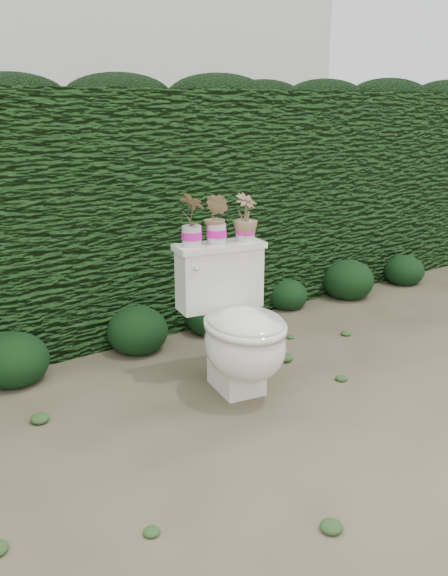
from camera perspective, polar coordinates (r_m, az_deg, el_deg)
ground at (r=3.32m, az=4.28°, el=-10.18°), size 60.00×60.00×0.00m
hedge at (r=4.36m, az=-9.23°, el=7.32°), size 8.00×1.00×1.60m
house_wall at (r=8.64m, az=-19.98°, el=19.23°), size 8.00×3.50×4.00m
toilet at (r=3.26m, az=1.32°, el=-3.88°), size 0.58×0.75×0.78m
potted_plant_left at (r=3.25m, az=-3.06°, el=6.31°), size 0.14×0.17×0.28m
potted_plant_center at (r=3.31m, az=-0.71°, el=6.39°), size 0.14×0.17×0.26m
potted_plant_right at (r=3.39m, az=2.01°, el=6.49°), size 0.17×0.17×0.25m
liriope_clump_2 at (r=3.63m, az=-19.13°, el=-5.98°), size 0.39×0.39×0.31m
liriope_clump_3 at (r=3.90m, az=-8.12°, el=-3.59°), size 0.39×0.39×0.31m
liriope_clump_4 at (r=4.16m, az=-1.27°, el=-2.42°), size 0.33×0.33×0.27m
liriope_clump_5 at (r=4.70m, az=5.95°, el=-0.32°), size 0.31×0.31×0.25m
liriope_clump_6 at (r=5.02m, az=11.55°, el=1.04°), size 0.42×0.42×0.33m
liriope_clump_7 at (r=5.54m, az=16.52°, el=1.86°), size 0.35×0.35×0.28m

